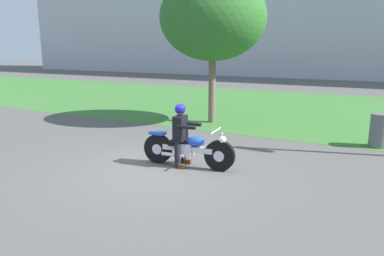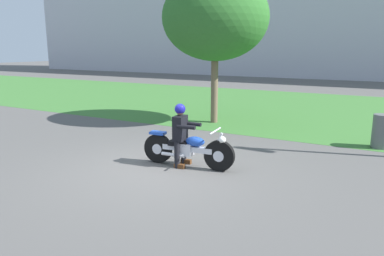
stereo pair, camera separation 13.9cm
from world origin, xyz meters
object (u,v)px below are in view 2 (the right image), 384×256
(motorcycle_lead, at_px, (188,149))
(rider_lead, at_px, (181,130))
(trash_can, at_px, (382,131))
(tree_roadside, at_px, (215,18))

(motorcycle_lead, xyz_separation_m, rider_lead, (-0.17, -0.02, 0.42))
(motorcycle_lead, height_order, trash_can, trash_can)
(trash_can, bearing_deg, rider_lead, -135.06)
(motorcycle_lead, relative_size, tree_roadside, 0.43)
(motorcycle_lead, bearing_deg, tree_roadside, 102.87)
(tree_roadside, height_order, trash_can, tree_roadside)
(rider_lead, xyz_separation_m, tree_roadside, (-1.48, 4.80, 2.78))
(tree_roadside, bearing_deg, rider_lead, -72.83)
(rider_lead, distance_m, tree_roadside, 5.74)
(tree_roadside, distance_m, trash_can, 6.30)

